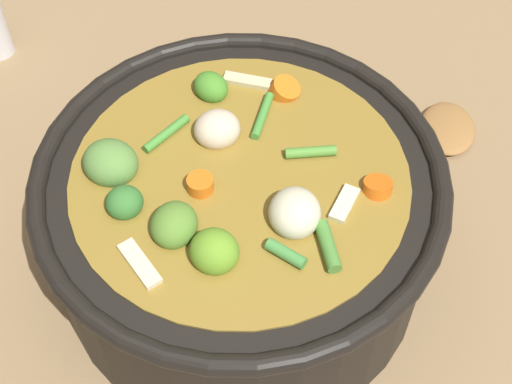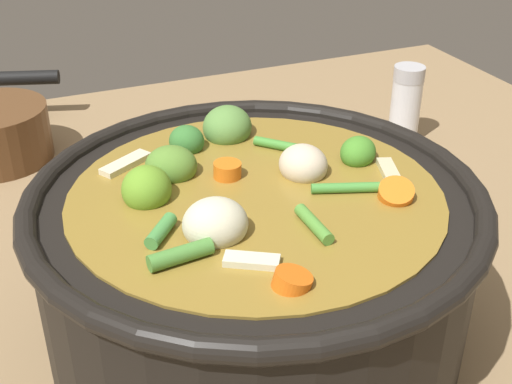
# 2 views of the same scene
# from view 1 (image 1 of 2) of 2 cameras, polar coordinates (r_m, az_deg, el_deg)

# --- Properties ---
(ground_plane) EXTENTS (1.10, 1.10, 0.00)m
(ground_plane) POSITION_cam_1_polar(r_m,az_deg,el_deg) (0.68, -1.05, -5.28)
(ground_plane) COLOR #8C704C
(cooking_pot) EXTENTS (0.32, 0.32, 0.15)m
(cooking_pot) POSITION_cam_1_polar(r_m,az_deg,el_deg) (0.62, -1.17, -1.98)
(cooking_pot) COLOR black
(cooking_pot) RESTS_ON ground_plane
(wooden_spoon) EXTENTS (0.20, 0.23, 0.01)m
(wooden_spoon) POSITION_cam_1_polar(r_m,az_deg,el_deg) (0.80, 17.83, 4.12)
(wooden_spoon) COLOR olive
(wooden_spoon) RESTS_ON ground_plane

